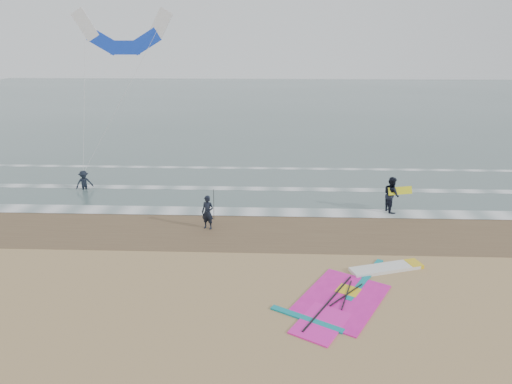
{
  "coord_description": "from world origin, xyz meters",
  "views": [
    {
      "loc": [
        -1.1,
        -13.76,
        8.58
      ],
      "look_at": [
        -1.84,
        5.0,
        2.2
      ],
      "focal_mm": 32.0,
      "sensor_mm": 36.0,
      "label": 1
    }
  ],
  "objects_px": {
    "windsurf_rig": "(355,291)",
    "surf_kite": "(123,36)",
    "person_standing": "(208,212)",
    "person_wading": "(84,178)",
    "person_walking": "(391,195)"
  },
  "relations": [
    {
      "from": "person_walking",
      "to": "surf_kite",
      "type": "distance_m",
      "value": 18.14
    },
    {
      "from": "windsurf_rig",
      "to": "surf_kite",
      "type": "relative_size",
      "value": 0.64
    },
    {
      "from": "person_walking",
      "to": "person_wading",
      "type": "distance_m",
      "value": 17.46
    },
    {
      "from": "person_standing",
      "to": "person_walking",
      "type": "bearing_deg",
      "value": 34.71
    },
    {
      "from": "windsurf_rig",
      "to": "person_walking",
      "type": "height_order",
      "value": "person_walking"
    },
    {
      "from": "person_wading",
      "to": "surf_kite",
      "type": "distance_m",
      "value": 8.81
    },
    {
      "from": "windsurf_rig",
      "to": "person_standing",
      "type": "bearing_deg",
      "value": 138.0
    },
    {
      "from": "windsurf_rig",
      "to": "person_standing",
      "type": "xyz_separation_m",
      "value": [
        -6.03,
        5.42,
        0.78
      ]
    },
    {
      "from": "person_walking",
      "to": "person_wading",
      "type": "relative_size",
      "value": 1.22
    },
    {
      "from": "person_standing",
      "to": "person_wading",
      "type": "height_order",
      "value": "person_standing"
    },
    {
      "from": "person_walking",
      "to": "surf_kite",
      "type": "height_order",
      "value": "surf_kite"
    },
    {
      "from": "person_standing",
      "to": "surf_kite",
      "type": "height_order",
      "value": "surf_kite"
    },
    {
      "from": "person_walking",
      "to": "surf_kite",
      "type": "xyz_separation_m",
      "value": [
        -15.19,
        6.28,
        7.7
      ]
    },
    {
      "from": "person_standing",
      "to": "surf_kite",
      "type": "bearing_deg",
      "value": 143.42
    },
    {
      "from": "person_wading",
      "to": "person_walking",
      "type": "bearing_deg",
      "value": -44.2
    }
  ]
}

